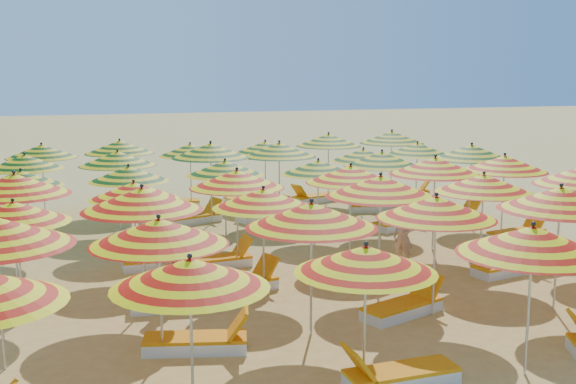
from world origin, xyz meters
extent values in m
plane|color=#DCBB62|center=(0.00, 0.00, 0.00)|extent=(120.00, 120.00, 0.00)
cylinder|color=silver|center=(-3.74, -7.26, 1.06)|extent=(0.04, 0.04, 2.12)
cone|color=orange|center=(-3.74, -7.26, 1.98)|extent=(2.55, 2.55, 0.40)
sphere|color=black|center=(-3.74, -7.26, 2.21)|extent=(0.07, 0.07, 0.07)
cylinder|color=silver|center=(-1.19, -7.13, 1.04)|extent=(0.04, 0.04, 2.07)
cone|color=orange|center=(-1.19, -7.13, 1.93)|extent=(2.51, 2.51, 0.39)
sphere|color=black|center=(-1.19, -7.13, 2.16)|extent=(0.07, 0.07, 0.07)
cylinder|color=silver|center=(1.35, -7.47, 1.13)|extent=(0.04, 0.04, 2.26)
cone|color=orange|center=(1.35, -7.47, 2.11)|extent=(2.77, 2.77, 0.43)
sphere|color=black|center=(1.35, -7.47, 2.36)|extent=(0.08, 0.08, 0.08)
cylinder|color=silver|center=(-6.29, -4.92, 1.18)|extent=(0.04, 0.04, 2.35)
cylinder|color=silver|center=(-3.87, -5.13, 1.12)|extent=(0.04, 0.04, 2.23)
cone|color=orange|center=(-3.87, -5.13, 2.08)|extent=(2.52, 2.52, 0.42)
sphere|color=black|center=(-3.87, -5.13, 2.33)|extent=(0.07, 0.07, 0.07)
cylinder|color=silver|center=(-1.24, -4.91, 1.15)|extent=(0.04, 0.04, 2.30)
cone|color=orange|center=(-1.24, -4.91, 2.15)|extent=(3.00, 3.00, 0.44)
sphere|color=black|center=(-1.24, -4.91, 2.40)|extent=(0.08, 0.08, 0.08)
cylinder|color=silver|center=(1.28, -4.67, 1.12)|extent=(0.04, 0.04, 2.24)
cone|color=orange|center=(1.28, -4.67, 2.09)|extent=(2.88, 2.88, 0.43)
sphere|color=black|center=(1.28, -4.67, 2.34)|extent=(0.07, 0.07, 0.07)
cylinder|color=silver|center=(3.69, -5.06, 1.18)|extent=(0.04, 0.04, 2.35)
cone|color=orange|center=(3.69, -5.06, 2.20)|extent=(2.55, 2.55, 0.45)
sphere|color=black|center=(3.69, -5.06, 2.46)|extent=(0.08, 0.08, 0.08)
cylinder|color=silver|center=(-6.22, -2.21, 1.06)|extent=(0.04, 0.04, 2.12)
cone|color=orange|center=(-6.22, -2.21, 1.97)|extent=(2.55, 2.55, 0.40)
sphere|color=black|center=(-6.22, -2.21, 2.21)|extent=(0.07, 0.07, 0.07)
cylinder|color=silver|center=(-3.88, -2.66, 1.17)|extent=(0.04, 0.04, 2.33)
cone|color=orange|center=(-3.88, -2.66, 2.18)|extent=(2.68, 2.68, 0.44)
sphere|color=black|center=(-3.88, -2.66, 2.43)|extent=(0.08, 0.08, 0.08)
cylinder|color=silver|center=(-1.37, -2.22, 1.06)|extent=(0.04, 0.04, 2.13)
cone|color=orange|center=(-1.37, -2.22, 1.99)|extent=(2.80, 2.80, 0.41)
sphere|color=black|center=(-1.37, -2.22, 2.22)|extent=(0.07, 0.07, 0.07)
cylinder|color=silver|center=(1.07, -2.64, 1.17)|extent=(0.04, 0.04, 2.34)
cone|color=orange|center=(1.07, -2.64, 2.19)|extent=(2.42, 2.42, 0.45)
sphere|color=black|center=(1.07, -2.64, 2.44)|extent=(0.08, 0.08, 0.08)
cylinder|color=silver|center=(3.71, -2.39, 1.12)|extent=(0.04, 0.04, 2.23)
cone|color=orange|center=(3.71, -2.39, 2.08)|extent=(2.39, 2.39, 0.42)
sphere|color=black|center=(3.71, -2.39, 2.33)|extent=(0.07, 0.07, 0.07)
cylinder|color=silver|center=(-6.30, -0.22, 1.18)|extent=(0.04, 0.04, 2.36)
cone|color=orange|center=(-6.30, -0.22, 2.20)|extent=(3.12, 3.12, 0.45)
sphere|color=black|center=(-6.30, -0.22, 2.46)|extent=(0.08, 0.08, 0.08)
cylinder|color=silver|center=(-3.80, 0.05, 1.02)|extent=(0.04, 0.04, 2.03)
cone|color=orange|center=(-3.80, 0.05, 1.90)|extent=(2.30, 2.30, 0.39)
sphere|color=black|center=(-3.80, 0.05, 2.12)|extent=(0.07, 0.07, 0.07)
cylinder|color=silver|center=(-1.45, -0.17, 1.12)|extent=(0.04, 0.04, 2.24)
cone|color=orange|center=(-1.45, -0.17, 2.09)|extent=(2.64, 2.64, 0.43)
sphere|color=black|center=(-1.45, -0.17, 2.34)|extent=(0.07, 0.07, 0.07)
cylinder|color=silver|center=(1.41, -0.14, 1.11)|extent=(0.04, 0.04, 2.23)
cone|color=orange|center=(1.41, -0.14, 2.08)|extent=(2.81, 2.81, 0.42)
sphere|color=black|center=(1.41, -0.14, 2.32)|extent=(0.07, 0.07, 0.07)
cylinder|color=silver|center=(3.71, -0.15, 1.17)|extent=(0.04, 0.04, 2.35)
cone|color=orange|center=(3.71, -0.15, 2.19)|extent=(3.06, 3.06, 0.45)
sphere|color=black|center=(3.71, -0.15, 2.45)|extent=(0.08, 0.08, 0.08)
cylinder|color=silver|center=(5.92, 0.13, 1.14)|extent=(0.04, 0.04, 2.29)
cone|color=orange|center=(5.92, 0.13, 2.13)|extent=(2.98, 2.98, 0.44)
sphere|color=black|center=(5.92, 0.13, 2.38)|extent=(0.08, 0.08, 0.08)
cylinder|color=silver|center=(-6.33, 2.54, 1.03)|extent=(0.04, 0.04, 2.07)
cone|color=#737104|center=(-6.33, 2.54, 1.93)|extent=(2.71, 2.71, 0.39)
sphere|color=black|center=(-6.33, 2.54, 2.16)|extent=(0.07, 0.07, 0.07)
cylinder|color=silver|center=(-3.70, 2.52, 1.04)|extent=(0.04, 0.04, 2.08)
cone|color=#737104|center=(-3.70, 2.52, 1.94)|extent=(2.45, 2.45, 0.40)
sphere|color=black|center=(-3.70, 2.52, 2.16)|extent=(0.07, 0.07, 0.07)
cylinder|color=silver|center=(-1.14, 2.57, 1.06)|extent=(0.04, 0.04, 2.12)
cone|color=#737104|center=(-1.14, 2.57, 1.98)|extent=(2.34, 2.34, 0.40)
sphere|color=black|center=(-1.14, 2.57, 2.21)|extent=(0.07, 0.07, 0.07)
cylinder|color=silver|center=(1.45, 2.34, 1.03)|extent=(0.04, 0.04, 2.06)
cone|color=#737104|center=(1.45, 2.34, 1.93)|extent=(2.19, 2.19, 0.39)
sphere|color=black|center=(1.45, 2.34, 2.15)|extent=(0.07, 0.07, 0.07)
cylinder|color=silver|center=(3.45, 2.51, 1.11)|extent=(0.04, 0.04, 2.21)
cone|color=#737104|center=(3.45, 2.51, 2.06)|extent=(2.55, 2.55, 0.42)
sphere|color=black|center=(3.45, 2.51, 2.31)|extent=(0.07, 0.07, 0.07)
cylinder|color=silver|center=(6.33, 2.46, 1.16)|extent=(0.04, 0.04, 2.33)
cone|color=#737104|center=(6.33, 2.46, 2.17)|extent=(2.34, 2.34, 0.44)
sphere|color=black|center=(6.33, 2.46, 2.42)|extent=(0.08, 0.08, 0.08)
cylinder|color=silver|center=(-6.36, 5.08, 1.09)|extent=(0.04, 0.04, 2.18)
cone|color=#737104|center=(-6.36, 5.08, 2.03)|extent=(2.32, 2.32, 0.41)
sphere|color=black|center=(-6.36, 5.08, 2.27)|extent=(0.07, 0.07, 0.07)
cylinder|color=silver|center=(-3.82, 4.74, 1.11)|extent=(0.04, 0.04, 2.23)
cone|color=#737104|center=(-3.82, 4.74, 2.08)|extent=(2.29, 2.29, 0.42)
sphere|color=black|center=(-3.82, 4.74, 2.32)|extent=(0.07, 0.07, 0.07)
cylinder|color=silver|center=(-1.09, 4.85, 1.18)|extent=(0.04, 0.04, 2.36)
cone|color=#737104|center=(-1.09, 4.85, 2.20)|extent=(2.38, 2.38, 0.45)
sphere|color=black|center=(-1.09, 4.85, 2.46)|extent=(0.08, 0.08, 0.08)
cylinder|color=silver|center=(1.06, 4.85, 1.16)|extent=(0.04, 0.04, 2.32)
cone|color=#737104|center=(1.06, 4.85, 2.16)|extent=(3.04, 3.04, 0.44)
sphere|color=black|center=(1.06, 4.85, 2.41)|extent=(0.08, 0.08, 0.08)
cylinder|color=silver|center=(3.81, 4.73, 1.02)|extent=(0.04, 0.04, 2.05)
cone|color=#737104|center=(3.81, 4.73, 1.91)|extent=(2.06, 2.06, 0.39)
sphere|color=black|center=(3.81, 4.73, 2.14)|extent=(0.07, 0.07, 0.07)
cylinder|color=silver|center=(5.90, 5.10, 1.07)|extent=(0.04, 0.04, 2.14)
cone|color=#737104|center=(5.90, 5.10, 2.00)|extent=(2.64, 2.64, 0.41)
sphere|color=black|center=(5.90, 5.10, 2.23)|extent=(0.07, 0.07, 0.07)
cylinder|color=silver|center=(-5.96, 7.35, 1.11)|extent=(0.04, 0.04, 2.22)
cone|color=#737104|center=(-5.96, 7.35, 2.08)|extent=(2.58, 2.58, 0.42)
sphere|color=black|center=(-5.96, 7.35, 2.32)|extent=(0.07, 0.07, 0.07)
cylinder|color=silver|center=(-3.56, 7.58, 1.13)|extent=(0.04, 0.04, 2.26)
cone|color=#737104|center=(-3.56, 7.58, 2.11)|extent=(2.67, 2.67, 0.43)
sphere|color=black|center=(-3.56, 7.58, 2.36)|extent=(0.08, 0.08, 0.08)
cylinder|color=silver|center=(-1.29, 7.37, 1.05)|extent=(0.04, 0.04, 2.10)
cone|color=#737104|center=(-1.29, 7.37, 1.96)|extent=(2.45, 2.45, 0.40)
sphere|color=black|center=(-1.29, 7.37, 2.19)|extent=(0.07, 0.07, 0.07)
cylinder|color=silver|center=(1.32, 7.45, 1.05)|extent=(0.04, 0.04, 2.10)
cone|color=#737104|center=(1.32, 7.45, 1.96)|extent=(2.51, 2.51, 0.40)
sphere|color=black|center=(1.32, 7.45, 2.19)|extent=(0.07, 0.07, 0.07)
cylinder|color=silver|center=(3.62, 7.40, 1.15)|extent=(0.04, 0.04, 2.30)
cone|color=#737104|center=(3.62, 7.40, 2.15)|extent=(2.86, 2.86, 0.44)
sphere|color=black|center=(3.62, 7.40, 2.40)|extent=(0.08, 0.08, 0.08)
cylinder|color=silver|center=(6.02, 7.33, 1.17)|extent=(0.04, 0.04, 2.34)
cone|color=#737104|center=(6.02, 7.33, 2.18)|extent=(2.58, 2.58, 0.44)
sphere|color=black|center=(6.02, 7.33, 2.44)|extent=(0.08, 0.08, 0.08)
cube|color=white|center=(-0.64, -7.26, 0.10)|extent=(1.73, 0.66, 0.20)
cube|color=orange|center=(-0.64, -7.26, 0.23)|extent=(1.73, 0.66, 0.06)
cube|color=orange|center=(-1.33, -7.30, 0.45)|extent=(0.39, 0.60, 0.48)
cube|color=white|center=(-3.32, -5.06, 0.10)|extent=(1.79, 0.96, 0.20)
cube|color=orange|center=(-3.32, -5.06, 0.23)|extent=(1.79, 0.96, 0.06)
cube|color=orange|center=(-2.64, -5.22, 0.45)|extent=(0.49, 0.65, 0.48)
cube|color=white|center=(0.73, -4.49, 0.10)|extent=(1.79, 1.15, 0.20)
cube|color=orange|center=(0.73, -4.49, 0.23)|extent=(1.79, 1.15, 0.06)
cube|color=orange|center=(1.38, -4.23, 0.45)|extent=(0.55, 0.67, 0.48)
cube|color=white|center=(-3.33, -2.86, 0.10)|extent=(1.75, 0.76, 0.20)
cube|color=orange|center=(-3.33, -2.86, 0.23)|extent=(1.75, 0.76, 0.06)
cube|color=orange|center=(-2.63, -2.94, 0.45)|extent=(0.43, 0.62, 0.48)
cube|color=white|center=(-1.92, -2.20, 0.10)|extent=(1.80, 1.10, 0.20)
cube|color=orange|center=(-1.92, -2.20, 0.23)|extent=(1.80, 1.10, 0.06)
cube|color=orange|center=(-1.26, -1.97, 0.45)|extent=(0.53, 0.67, 0.48)
cube|color=white|center=(4.26, -2.62, 0.10)|extent=(1.79, 0.95, 0.20)
cube|color=orange|center=(4.26, -2.62, 0.23)|extent=(1.79, 0.95, 0.06)
cube|color=orange|center=(4.94, -2.47, 0.45)|extent=(0.49, 0.65, 0.48)
cube|color=white|center=(5.71, -2.63, 0.10)|extent=(1.79, 1.02, 0.20)
cube|color=orange|center=(5.71, -2.63, 0.23)|extent=(1.79, 1.02, 0.06)
cube|color=orange|center=(5.03, -2.44, 0.45)|extent=(0.51, 0.66, 0.48)
cube|color=white|center=(-3.25, 0.19, 0.10)|extent=(1.71, 0.60, 0.20)
cube|color=orange|center=(-3.25, 0.19, 0.23)|extent=(1.71, 0.60, 0.06)
cube|color=orange|center=(-2.55, 0.20, 0.45)|extent=(0.37, 0.58, 0.48)
cube|color=white|center=(-2.00, -0.14, 0.10)|extent=(1.75, 0.76, 0.20)
cube|color=orange|center=(-2.00, -0.14, 0.23)|extent=(1.75, 0.76, 0.06)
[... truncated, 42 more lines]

